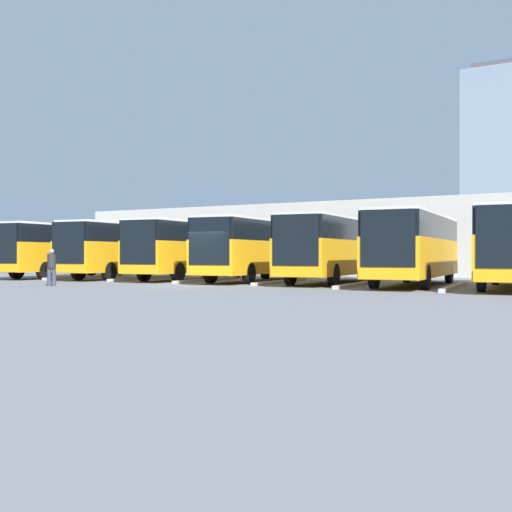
{
  "coord_description": "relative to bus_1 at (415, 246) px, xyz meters",
  "views": [
    {
      "loc": [
        -17.35,
        23.98,
        1.42
      ],
      "look_at": [
        -0.1,
        -5.45,
        1.36
      ],
      "focal_mm": 45.0,
      "sensor_mm": 36.0,
      "label": 1
    }
  ],
  "objects": [
    {
      "name": "ground_plane",
      "position": [
        8.77,
        5.12,
        -1.83
      ],
      "size": [
        600.0,
        600.0,
        0.0
      ],
      "primitive_type": "plane",
      "color": "slate"
    },
    {
      "name": "curb_divider_0",
      "position": [
        -2.19,
        1.88,
        -1.76
      ],
      "size": [
        0.9,
        6.64,
        0.15
      ],
      "primitive_type": "cube",
      "rotation": [
        0.0,
        0.0,
        0.1
      ],
      "color": "#B2B2AD",
      "rests_on": "ground_plane"
    },
    {
      "name": "bus_1",
      "position": [
        0.0,
        0.0,
        0.0
      ],
      "size": [
        3.48,
        11.13,
        3.29
      ],
      "rotation": [
        0.0,
        0.0,
        0.1
      ],
      "color": "orange",
      "rests_on": "ground_plane"
    },
    {
      "name": "curb_divider_1",
      "position": [
        2.19,
        1.62,
        -1.76
      ],
      "size": [
        0.9,
        6.64,
        0.15
      ],
      "primitive_type": "cube",
      "rotation": [
        0.0,
        0.0,
        0.1
      ],
      "color": "#B2B2AD",
      "rests_on": "ground_plane"
    },
    {
      "name": "bus_2",
      "position": [
        4.38,
        -0.85,
        0.0
      ],
      "size": [
        3.48,
        11.13,
        3.29
      ],
      "rotation": [
        0.0,
        0.0,
        0.1
      ],
      "color": "orange",
      "rests_on": "ground_plane"
    },
    {
      "name": "curb_divider_2",
      "position": [
        6.58,
        0.77,
        -1.76
      ],
      "size": [
        0.9,
        6.64,
        0.15
      ],
      "primitive_type": "cube",
      "rotation": [
        0.0,
        0.0,
        0.1
      ],
      "color": "#B2B2AD",
      "rests_on": "ground_plane"
    },
    {
      "name": "bus_3",
      "position": [
        8.77,
        -0.7,
        0.0
      ],
      "size": [
        3.48,
        11.13,
        3.29
      ],
      "rotation": [
        0.0,
        0.0,
        0.1
      ],
      "color": "orange",
      "rests_on": "ground_plane"
    },
    {
      "name": "curb_divider_3",
      "position": [
        10.96,
        0.92,
        -1.76
      ],
      "size": [
        0.9,
        6.64,
        0.15
      ],
      "primitive_type": "cube",
      "rotation": [
        0.0,
        0.0,
        0.1
      ],
      "color": "#B2B2AD",
      "rests_on": "ground_plane"
    },
    {
      "name": "bus_4",
      "position": [
        13.15,
        -0.82,
        0.0
      ],
      "size": [
        3.48,
        11.13,
        3.29
      ],
      "rotation": [
        0.0,
        0.0,
        0.1
      ],
      "color": "orange",
      "rests_on": "ground_plane"
    },
    {
      "name": "curb_divider_4",
      "position": [
        15.34,
        0.8,
        -1.76
      ],
      "size": [
        0.9,
        6.64,
        0.15
      ],
      "primitive_type": "cube",
      "rotation": [
        0.0,
        0.0,
        0.1
      ],
      "color": "#B2B2AD",
      "rests_on": "ground_plane"
    },
    {
      "name": "bus_5",
      "position": [
        17.53,
        -0.38,
        0.0
      ],
      "size": [
        3.48,
        11.13,
        3.29
      ],
      "rotation": [
        0.0,
        0.0,
        0.1
      ],
      "color": "orange",
      "rests_on": "ground_plane"
    },
    {
      "name": "curb_divider_5",
      "position": [
        19.72,
        1.24,
        -1.76
      ],
      "size": [
        0.9,
        6.64,
        0.15
      ],
      "primitive_type": "cube",
      "rotation": [
        0.0,
        0.0,
        0.1
      ],
      "color": "#B2B2AD",
      "rests_on": "ground_plane"
    },
    {
      "name": "bus_6",
      "position": [
        21.91,
        0.27,
        0.0
      ],
      "size": [
        3.48,
        11.13,
        3.29
      ],
      "rotation": [
        0.0,
        0.0,
        0.1
      ],
      "color": "orange",
      "rests_on": "ground_plane"
    },
    {
      "name": "pedestrian",
      "position": [
        14.21,
        8.64,
        -0.92
      ],
      "size": [
        0.53,
        0.53,
        1.69
      ],
      "rotation": [
        0.0,
        0.0,
        3.93
      ],
      "color": "#38384C",
      "rests_on": "ground_plane"
    },
    {
      "name": "station_building",
      "position": [
        8.77,
        -16.18,
        0.77
      ],
      "size": [
        44.91,
        12.27,
        5.14
      ],
      "color": "beige",
      "rests_on": "ground_plane"
    },
    {
      "name": "office_tower",
      "position": [
        34.66,
        -217.08,
        32.84
      ],
      "size": [
        20.21,
        20.21,
        70.55
      ],
      "color": "#7F8EA3",
      "rests_on": "ground_plane"
    }
  ]
}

